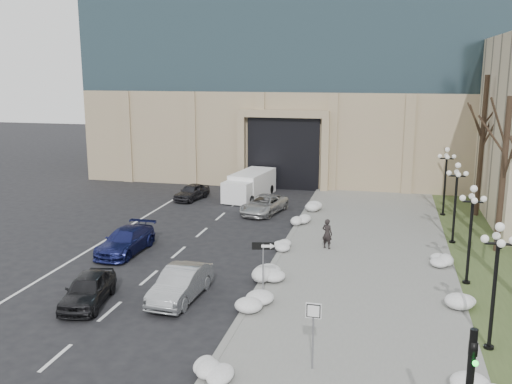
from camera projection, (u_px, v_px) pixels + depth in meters
sidewalk at (363, 265)px, 29.06m from camera, size 9.00×40.00×0.12m
curb at (277, 259)px, 30.06m from camera, size 0.30×40.00×0.14m
grass_strip at (499, 276)px, 27.61m from camera, size 4.00×40.00×0.10m
car_a at (88, 289)px, 24.29m from camera, size 2.26×4.17×1.34m
car_b at (181, 284)px, 24.80m from camera, size 1.74×4.38×1.42m
car_c at (126, 241)px, 31.12m from camera, size 2.04×4.70×1.35m
car_d at (264, 205)px, 39.61m from camera, size 3.04×4.92×1.27m
car_e at (192, 192)px, 43.76m from camera, size 2.19×3.83×1.23m
pedestrian at (327, 234)px, 31.46m from camera, size 0.72×0.61×1.68m
box_truck at (250, 186)px, 44.44m from camera, size 3.02×6.43×1.96m
one_way_sign at (267, 253)px, 24.24m from camera, size 1.01×0.33×2.67m
keep_sign at (313, 322)px, 18.60m from camera, size 0.52×0.07×2.44m
snow_clump_b at (214, 367)px, 18.67m from camera, size 1.10×1.60×0.36m
snow_clump_c at (254, 303)px, 23.81m from camera, size 1.10×1.60×0.36m
snow_clump_d at (268, 274)px, 27.14m from camera, size 1.10×1.60×0.36m
snow_clump_e at (284, 246)px, 31.42m from camera, size 1.10×1.60×0.36m
snow_clump_f at (300, 220)px, 36.73m from camera, size 1.10×1.60×0.36m
snow_clump_g at (315, 207)px, 40.18m from camera, size 1.10×1.60×0.36m
snow_clump_i at (464, 303)px, 23.85m from camera, size 1.10×1.60×0.36m
snow_clump_j at (441, 261)px, 29.01m from camera, size 1.10×1.60×0.36m
lamppost_a at (496, 269)px, 19.74m from camera, size 1.18×1.18×4.76m
lamppost_b at (471, 222)px, 25.92m from camera, size 1.18×1.18×4.76m
lamppost_c at (456, 192)px, 32.11m from camera, size 1.18×1.18×4.76m
lamppost_d at (446, 172)px, 38.29m from camera, size 1.18×1.18×4.76m
tree_mid at (505, 153)px, 30.15m from camera, size 3.20×3.20×8.50m
tree_far at (483, 126)px, 37.62m from camera, size 3.20×3.20×9.50m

